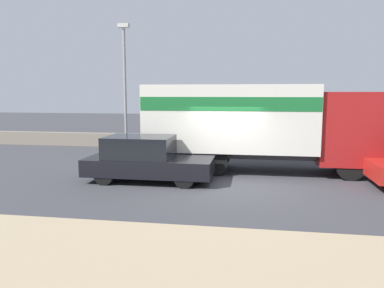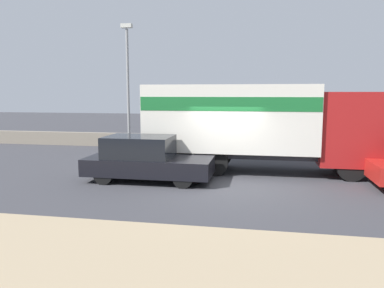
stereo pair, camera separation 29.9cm
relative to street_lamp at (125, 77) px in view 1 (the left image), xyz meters
The scene contains 6 objects.
ground_plane 9.72m from the street_lamp, 51.17° to the right, with size 80.00×80.00×0.00m, color #38383D.
stone_wall_backdrop 6.64m from the street_lamp, 10.20° to the left, with size 60.00×0.35×0.74m.
street_lamp is the anchor object (origin of this frame).
box_truck 8.13m from the street_lamp, 34.55° to the right, with size 8.39×2.47×3.26m.
car_hatchback 7.91m from the street_lamp, 65.67° to the right, with size 4.28×1.74×1.53m.
pedestrian 11.68m from the street_lamp, ahead, with size 0.35×0.35×1.60m.
Camera 1 is at (0.92, -11.69, 2.98)m, focal length 35.00 mm.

